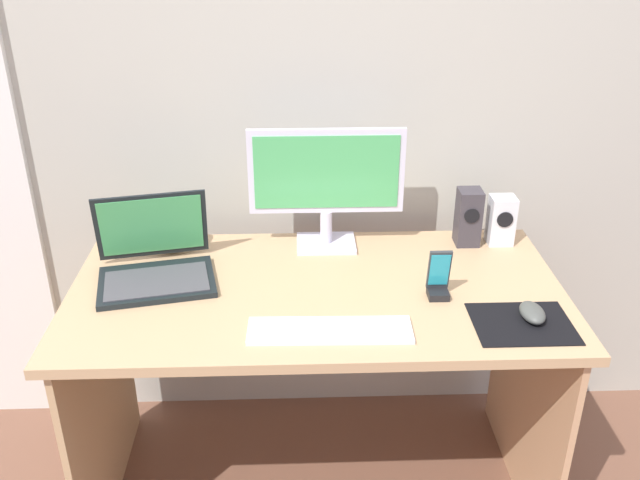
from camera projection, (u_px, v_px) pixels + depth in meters
wall_back at (311, 63)px, 2.08m from camera, size 6.00×0.04×2.50m
desk at (317, 334)px, 1.98m from camera, size 1.36×0.70×0.73m
monitor at (326, 182)px, 2.05m from camera, size 0.46×0.14×0.37m
speaker_right at (501, 220)px, 2.13m from camera, size 0.08×0.07×0.15m
speaker_near_monitor at (468, 217)px, 2.12m from camera, size 0.07×0.08×0.18m
laptop at (155, 263)px, 1.94m from camera, size 0.36×0.33×0.23m
fishbowl at (171, 228)px, 2.10m from camera, size 0.14×0.14×0.14m
keyboard_external at (330, 330)px, 1.71m from camera, size 0.41×0.12×0.01m
mousepad at (522, 323)px, 1.75m from camera, size 0.25×0.20×0.00m
mouse at (532, 313)px, 1.76m from camera, size 0.06×0.10×0.04m
phone_in_dock at (439, 280)px, 1.85m from camera, size 0.06×0.05×0.14m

